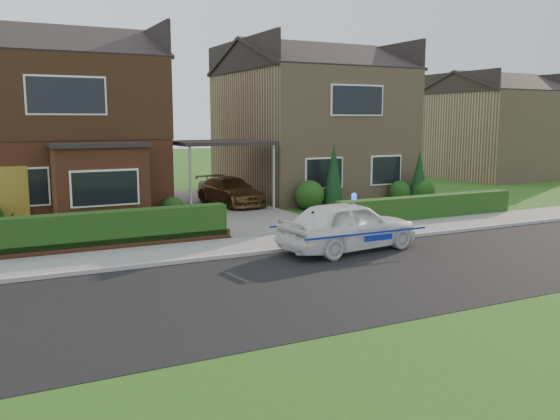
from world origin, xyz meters
TOP-DOWN VIEW (x-y plane):
  - ground at (0.00, 0.00)m, footprint 120.00×120.00m
  - road at (0.00, 0.00)m, footprint 60.00×6.00m
  - kerb at (0.00, 3.05)m, footprint 60.00×0.16m
  - sidewalk at (0.00, 4.10)m, footprint 60.00×2.00m
  - driveway at (0.00, 11.00)m, footprint 3.80×12.00m
  - house_left at (-5.78, 13.90)m, footprint 7.50×9.53m
  - house_right at (5.80, 13.99)m, footprint 7.50×8.06m
  - carport_link at (0.00, 10.95)m, footprint 3.80×3.00m
  - dwarf_wall at (-5.80, 5.30)m, footprint 7.70×0.25m
  - hedge_left at (-5.80, 5.45)m, footprint 7.50×0.55m
  - hedge_right at (5.80, 5.35)m, footprint 7.50×0.55m
  - shrub_left_mid at (-4.00, 9.30)m, footprint 1.32×1.32m
  - shrub_left_near at (-2.40, 9.60)m, footprint 0.84×0.84m
  - shrub_right_near at (3.20, 9.40)m, footprint 1.20×1.20m
  - shrub_right_mid at (7.80, 9.50)m, footprint 0.96×0.96m
  - shrub_right_far at (8.80, 9.20)m, footprint 1.08×1.08m
  - conifer_a at (4.20, 9.20)m, footprint 0.90×0.90m
  - conifer_b at (8.60, 9.20)m, footprint 0.90×0.90m
  - neighbour_right at (20.00, 16.00)m, footprint 6.50×7.00m
  - police_car at (0.45, 2.40)m, footprint 3.77×4.27m
  - driveway_car at (0.60, 11.43)m, footprint 2.02×4.04m
  - potted_plant_b at (-7.86, 8.26)m, footprint 0.61×0.60m
  - potted_plant_c at (-7.32, 6.00)m, footprint 0.49×0.49m

SIDE VIEW (x-z plane):
  - ground at x=0.00m, z-range 0.00..0.00m
  - road at x=0.00m, z-range -0.01..0.01m
  - hedge_left at x=-5.80m, z-range -0.45..0.45m
  - hedge_right at x=5.80m, z-range -0.40..0.40m
  - sidewalk at x=0.00m, z-range 0.00..0.10m
  - kerb at x=0.00m, z-range 0.00..0.12m
  - driveway at x=0.00m, z-range 0.00..0.12m
  - dwarf_wall at x=-5.80m, z-range 0.00..0.36m
  - potted_plant_c at x=-7.32m, z-range 0.00..0.74m
  - shrub_left_near at x=-2.40m, z-range 0.00..0.84m
  - potted_plant_b at x=-7.86m, z-range 0.00..0.86m
  - shrub_right_mid at x=7.80m, z-range 0.00..0.96m
  - shrub_right_far at x=8.80m, z-range 0.00..1.08m
  - shrub_right_near at x=3.20m, z-range 0.00..1.20m
  - shrub_left_mid at x=-4.00m, z-range 0.00..1.32m
  - driveway_car at x=0.60m, z-range 0.12..1.25m
  - police_car at x=0.45m, z-range -0.08..1.48m
  - conifer_b at x=8.60m, z-range 0.00..2.20m
  - conifer_a at x=4.20m, z-range 0.00..2.60m
  - neighbour_right at x=20.00m, z-range 0.00..5.20m
  - carport_link at x=0.00m, z-range 1.27..4.04m
  - house_right at x=5.80m, z-range 0.04..7.29m
  - house_left at x=-5.78m, z-range 0.19..7.44m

